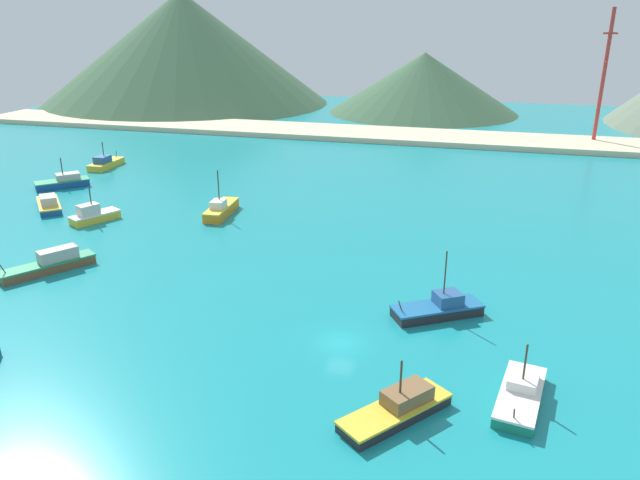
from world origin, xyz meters
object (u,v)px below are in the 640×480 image
at_px(fishing_boat_15, 221,209).
at_px(fishing_boat_12, 521,394).
at_px(fishing_boat_0, 51,264).
at_px(radio_tower, 603,77).
at_px(fishing_boat_9, 93,215).
at_px(fishing_boat_10, 105,163).
at_px(fishing_boat_3, 49,204).
at_px(fishing_boat_4, 63,182).
at_px(fishing_boat_7, 439,308).
at_px(fishing_boat_13, 398,408).

bearing_deg(fishing_boat_15, fishing_boat_12, -41.32).
bearing_deg(fishing_boat_0, radio_tower, 53.06).
bearing_deg(fishing_boat_9, fishing_boat_10, 121.05).
height_order(fishing_boat_3, fishing_boat_12, fishing_boat_12).
bearing_deg(fishing_boat_3, fishing_boat_12, -25.15).
bearing_deg(fishing_boat_0, fishing_boat_4, 125.08).
relative_size(fishing_boat_0, fishing_boat_10, 1.16).
height_order(fishing_boat_0, fishing_boat_3, fishing_boat_0).
distance_m(fishing_boat_12, fishing_boat_15, 55.17).
relative_size(fishing_boat_7, fishing_boat_12, 1.05).
bearing_deg(fishing_boat_0, fishing_boat_12, -12.93).
distance_m(fishing_boat_13, fishing_boat_15, 52.25).
height_order(fishing_boat_3, fishing_boat_10, fishing_boat_10).
distance_m(fishing_boat_10, fishing_boat_12, 95.14).
height_order(fishing_boat_3, radio_tower, radio_tower).
distance_m(fishing_boat_9, fishing_boat_10, 33.96).
height_order(fishing_boat_10, fishing_boat_15, fishing_boat_15).
bearing_deg(fishing_boat_4, fishing_boat_3, -62.05).
bearing_deg(fishing_boat_12, fishing_boat_10, 142.51).
bearing_deg(fishing_boat_12, fishing_boat_9, 153.58).
bearing_deg(fishing_boat_7, fishing_boat_9, 162.35).
bearing_deg(radio_tower, fishing_boat_10, -152.76).
distance_m(fishing_boat_12, fishing_boat_13, 9.87).
height_order(fishing_boat_0, fishing_boat_4, fishing_boat_4).
bearing_deg(fishing_boat_10, fishing_boat_7, -33.56).
height_order(fishing_boat_9, fishing_boat_15, fishing_boat_15).
relative_size(fishing_boat_10, fishing_boat_13, 0.98).
relative_size(fishing_boat_4, fishing_boat_9, 1.15).
bearing_deg(fishing_boat_3, fishing_boat_7, -17.59).
height_order(fishing_boat_0, fishing_boat_10, fishing_boat_10).
relative_size(fishing_boat_7, fishing_boat_10, 1.04).
xyz_separation_m(fishing_boat_0, fishing_boat_10, (-23.56, 45.97, -0.05)).
distance_m(fishing_boat_0, fishing_boat_15, 26.65).
bearing_deg(fishing_boat_9, fishing_boat_3, 162.74).
relative_size(fishing_boat_12, fishing_boat_15, 0.95).
relative_size(fishing_boat_0, fishing_boat_4, 1.21).
bearing_deg(fishing_boat_12, fishing_boat_0, 167.07).
height_order(fishing_boat_13, fishing_boat_15, fishing_boat_15).
bearing_deg(fishing_boat_12, fishing_boat_4, 149.58).
bearing_deg(fishing_boat_4, fishing_boat_13, -36.28).
bearing_deg(fishing_boat_12, fishing_boat_15, 138.68).
bearing_deg(fishing_boat_4, radio_tower, 34.07).
height_order(fishing_boat_10, fishing_boat_12, fishing_boat_10).
height_order(fishing_boat_3, fishing_boat_13, fishing_boat_13).
xyz_separation_m(fishing_boat_4, fishing_boat_15, (32.69, -7.10, 0.02)).
relative_size(fishing_boat_0, fishing_boat_9, 1.39).
height_order(fishing_boat_12, fishing_boat_15, fishing_boat_15).
bearing_deg(fishing_boat_4, fishing_boat_12, -30.42).
bearing_deg(fishing_boat_15, fishing_boat_7, -34.84).
relative_size(fishing_boat_3, fishing_boat_13, 0.93).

